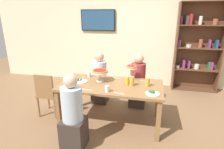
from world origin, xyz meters
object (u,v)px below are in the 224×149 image
at_px(diner_far_left, 100,81).
at_px(beer_glass_amber_short, 132,81).
at_px(diner_near_left, 73,117).
at_px(cutlery_knife_near, 87,90).
at_px(cutlery_fork_near, 64,87).
at_px(bookshelf, 198,47).
at_px(dining_table, 111,89).
at_px(chair_head_west, 48,93).
at_px(cutlery_fork_far, 116,78).
at_px(diner_far_right, 138,84).
at_px(beer_glass_amber_tall, 148,82).
at_px(beer_glass_amber_spare, 127,81).
at_px(salad_plate_far_diner, 80,81).
at_px(salad_plate_near_diner, 152,93).
at_px(water_glass_clear_near, 107,89).
at_px(cutlery_knife_far, 145,81).
at_px(cutlery_spare_fork, 119,93).
at_px(deep_dish_pizza_stand, 100,72).
at_px(personal_pizza_stand, 131,69).
at_px(television, 98,20).
at_px(water_glass_clear_far, 89,74).

bearing_deg(diner_far_left, beer_glass_amber_short, 47.21).
bearing_deg(diner_near_left, cutlery_knife_near, -7.68).
bearing_deg(cutlery_fork_near, bookshelf, 39.13).
bearing_deg(dining_table, chair_head_west, -178.03).
xyz_separation_m(beer_glass_amber_short, cutlery_fork_far, (-0.34, 0.34, -0.08)).
height_order(diner_far_right, cutlery_fork_near, diner_far_right).
height_order(beer_glass_amber_tall, beer_glass_amber_short, beer_glass_amber_short).
bearing_deg(chair_head_west, cutlery_fork_far, 17.81).
bearing_deg(beer_glass_amber_spare, salad_plate_far_diner, -177.12).
xyz_separation_m(salad_plate_far_diner, beer_glass_amber_short, (0.94, 0.01, 0.07)).
xyz_separation_m(beer_glass_amber_spare, cutlery_knife_near, (-0.61, -0.38, -0.07)).
bearing_deg(salad_plate_near_diner, diner_far_left, 138.51).
height_order(beer_glass_amber_short, water_glass_clear_near, beer_glass_amber_short).
relative_size(cutlery_knife_near, cutlery_knife_far, 1.00).
bearing_deg(bookshelf, diner_far_right, -136.88).
xyz_separation_m(diner_far_left, beer_glass_amber_spare, (0.70, -0.69, 0.32)).
height_order(bookshelf, cutlery_knife_near, bookshelf).
bearing_deg(beer_glass_amber_tall, cutlery_knife_near, -158.57).
distance_m(diner_near_left, cutlery_spare_fork, 0.77).
distance_m(diner_far_right, beer_glass_amber_tall, 0.80).
xyz_separation_m(bookshelf, water_glass_clear_near, (-1.76, -2.35, -0.33)).
bearing_deg(diner_near_left, beer_glass_amber_tall, -50.89).
bearing_deg(water_glass_clear_near, deep_dish_pizza_stand, 118.83).
bearing_deg(salad_plate_near_diner, cutlery_spare_fork, -169.60).
xyz_separation_m(personal_pizza_stand, beer_glass_amber_spare, (-0.02, -0.33, -0.13)).
relative_size(salad_plate_far_diner, beer_glass_amber_tall, 1.63).
relative_size(deep_dish_pizza_stand, cutlery_spare_fork, 1.73).
bearing_deg(diner_far_right, dining_table, -28.98).
relative_size(water_glass_clear_near, cutlery_fork_far, 0.57).
bearing_deg(cutlery_spare_fork, beer_glass_amber_spare, 92.76).
bearing_deg(cutlery_fork_far, cutlery_knife_near, 69.68).
distance_m(diner_far_left, cutlery_fork_near, 1.12).
bearing_deg(cutlery_knife_near, salad_plate_near_diner, 8.92).
bearing_deg(water_glass_clear_near, salad_plate_near_diner, 5.48).
distance_m(salad_plate_near_diner, beer_glass_amber_spare, 0.54).
bearing_deg(diner_far_left, diner_far_right, 90.26).
distance_m(television, cutlery_fork_near, 2.61).
relative_size(chair_head_west, beer_glass_amber_short, 5.36).
bearing_deg(salad_plate_near_diner, beer_glass_amber_tall, 105.85).
height_order(beer_glass_amber_short, water_glass_clear_far, beer_glass_amber_short).
bearing_deg(water_glass_clear_near, television, 109.46).
bearing_deg(water_glass_clear_near, bookshelf, 53.21).
height_order(diner_far_left, cutlery_knife_near, diner_far_left).
bearing_deg(cutlery_spare_fork, dining_table, 133.40).
xyz_separation_m(beer_glass_amber_tall, water_glass_clear_near, (-0.61, -0.38, -0.02)).
xyz_separation_m(bookshelf, water_glass_clear_far, (-2.28, -1.71, -0.34)).
distance_m(bookshelf, diner_far_left, 2.62).
bearing_deg(water_glass_clear_near, personal_pizza_stand, 67.83).
bearing_deg(beer_glass_amber_short, dining_table, -177.24).
xyz_separation_m(bookshelf, diner_near_left, (-2.16, -2.79, -0.63)).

